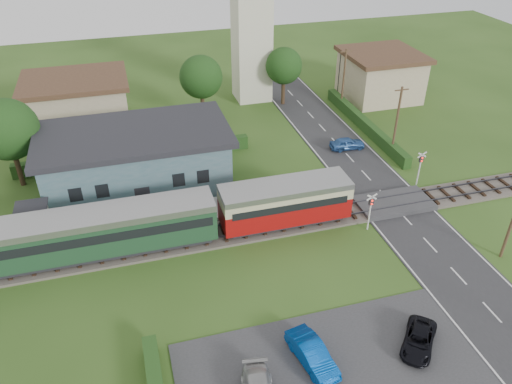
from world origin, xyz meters
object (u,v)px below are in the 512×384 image
object	(u,v)px
house_west	(78,103)
train	(54,239)
pedestrian_near	(224,195)
car_park_dark	(419,340)
pedestrian_far	(65,222)
station_building	(137,159)
house_east	(380,75)
equipment_hut	(34,221)
crossing_signal_far	(420,164)
crossing_signal_near	(371,207)
church_tower	(251,11)
car_park_blue	(312,354)
car_on_road	(347,143)

from	to	relation	value
house_west	train	bearing A→B (deg)	-93.43
train	pedestrian_near	xyz separation A→B (m)	(12.78, 3.54, -0.94)
car_park_dark	pedestrian_far	world-z (taller)	pedestrian_far
station_building	house_east	size ratio (longest dim) A/B	1.82
house_west	equipment_hut	bearing A→B (deg)	-98.62
crossing_signal_far	house_east	bearing A→B (deg)	71.92
pedestrian_near	station_building	bearing A→B (deg)	-57.74
train	crossing_signal_near	world-z (taller)	train
equipment_hut	station_building	xyz separation A→B (m)	(8.00, 5.79, 0.95)
station_building	church_tower	world-z (taller)	church_tower
crossing_signal_near	car_park_blue	bearing A→B (deg)	-129.77
church_tower	car_park_dark	bearing A→B (deg)	-91.43
car_park_dark	crossing_signal_near	bearing A→B (deg)	118.49
station_building	pedestrian_near	bearing A→B (deg)	-40.46
equipment_hut	crossing_signal_near	bearing A→B (deg)	-12.94
church_tower	crossing_signal_near	size ratio (longest dim) A/B	5.37
station_building	crossing_signal_far	size ratio (longest dim) A/B	4.88
pedestrian_near	car_park_dark	bearing A→B (deg)	96.70
church_tower	car_park_blue	size ratio (longest dim) A/B	4.45
equipment_hut	pedestrian_far	bearing A→B (deg)	0.76
car_park_dark	pedestrian_near	distance (m)	18.74
house_east	crossing_signal_far	bearing A→B (deg)	-108.08
train	station_building	bearing A→B (deg)	54.66
train	car_park_dark	distance (m)	24.55
house_east	car_park_blue	xyz separation A→B (m)	(-22.35, -34.92, -2.07)
train	car_park_blue	world-z (taller)	train
car_park_blue	crossing_signal_far	bearing A→B (deg)	32.64
equipment_hut	crossing_signal_far	distance (m)	31.61
crossing_signal_far	car_on_road	bearing A→B (deg)	111.51
train	church_tower	xyz separation A→B (m)	(21.38, 26.00, 8.05)
church_tower	pedestrian_near	distance (m)	25.68
house_east	crossing_signal_far	xyz separation A→B (m)	(-6.40, -19.61, -0.66)
car_park_blue	crossing_signal_near	bearing A→B (deg)	39.03
equipment_hut	car_on_road	size ratio (longest dim) A/B	0.73
station_building	car_park_dark	world-z (taller)	station_building
house_east	car_park_dark	bearing A→B (deg)	-114.20
pedestrian_far	crossing_signal_near	bearing A→B (deg)	-120.97
car_park_dark	pedestrian_far	bearing A→B (deg)	-179.49
house_east	car_park_blue	bearing A→B (deg)	-122.62
equipment_hut	car_park_dark	world-z (taller)	equipment_hut
crossing_signal_far	house_west	bearing A→B (deg)	144.23
equipment_hut	pedestrian_near	distance (m)	14.41
crossing_signal_near	pedestrian_far	xyz separation A→B (m)	(-22.38, 5.63, -0.90)
church_tower	car_on_road	distance (m)	19.21
equipment_hut	house_east	bearing A→B (deg)	26.32
train	pedestrian_near	distance (m)	13.29
train	pedestrian_far	size ratio (longest dim) A/B	27.21
house_east	car_on_road	bearing A→B (deg)	-129.08
train	car_on_road	size ratio (longest dim) A/B	12.42
station_building	train	bearing A→B (deg)	-125.34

